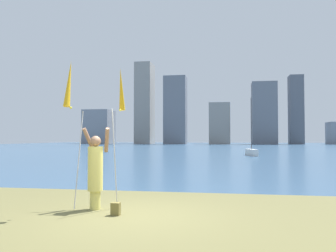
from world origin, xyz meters
The scene contains 12 objects.
ground centered at (0.00, 50.95, -0.06)m, with size 120.00×138.00×0.12m.
person centered at (-1.12, 0.54, 1.00)m, with size 0.74×0.55×2.03m.
kite_flag_left centered at (-1.59, 0.05, 2.98)m, with size 0.16×1.04×3.62m.
kite_flag_right centered at (-0.64, 1.10, 2.96)m, with size 0.16×0.90×3.60m.
bag centered at (-0.41, 0.00, 0.14)m, with size 0.20×0.17×0.29m.
sailboat_3 centered at (4.53, 27.31, 0.42)m, with size 1.12×2.85×5.72m.
skyline_tower_0 centered at (-35.32, 90.21, 4.98)m, with size 7.86×7.90×9.96m.
skyline_tower_1 centered at (-21.74, 91.90, 11.88)m, with size 4.73×7.23×23.76m.
skyline_tower_2 centered at (-12.02, 88.45, 9.51)m, with size 6.19×5.19×19.02m.
skyline_tower_3 centered at (0.28, 88.93, 5.73)m, with size 5.78×3.88×11.46m.
skyline_tower_4 centered at (12.24, 88.55, 8.39)m, with size 6.49×5.03×16.79m.
skyline_tower_5 centered at (21.07, 91.81, 9.47)m, with size 3.62×4.24×18.94m.
Camera 1 is at (2.09, -7.63, 1.77)m, focal length 36.93 mm.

